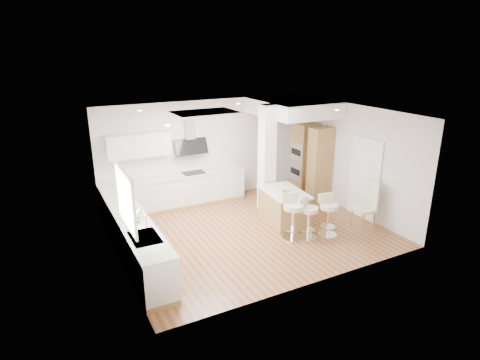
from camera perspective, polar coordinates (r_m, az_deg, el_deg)
ground at (r=9.61m, az=1.25°, el=-7.20°), size 6.00×6.00×0.00m
ceiling at (r=9.61m, az=1.25°, el=-7.20°), size 6.00×5.00×0.02m
wall_back at (r=11.26m, az=-4.87°, el=4.21°), size 6.00×0.04×2.80m
wall_left at (r=8.15m, az=-17.50°, el=-2.25°), size 0.04×5.00×2.80m
wall_right at (r=10.81m, az=15.38°, el=3.00°), size 0.04×5.00×2.80m
skylight at (r=8.97m, az=-5.00°, el=9.46°), size 4.10×2.10×0.06m
window_left at (r=7.23m, az=-16.01°, el=-2.29°), size 0.06×1.28×1.07m
doorway_right at (r=10.50m, az=17.29°, el=0.07°), size 0.05×1.00×2.10m
counter_left at (r=8.77m, az=-15.26°, el=-7.23°), size 0.63×4.50×1.35m
counter_back at (r=10.90m, az=-8.63°, el=-0.29°), size 3.62×0.63×2.50m
pillar at (r=10.39m, az=3.85°, el=3.01°), size 0.35×0.35×2.80m
soffit at (r=11.08m, az=7.47°, el=10.21°), size 1.78×2.20×0.40m
oven_column at (r=11.60m, az=9.98°, el=2.62°), size 0.63×1.21×2.10m
peninsula at (r=9.96m, az=6.22°, el=-3.78°), size 1.02×1.42×0.88m
bar_stool_a at (r=9.09m, az=7.53°, el=-4.82°), size 0.56×0.56×1.06m
bar_stool_b at (r=9.19m, az=9.62°, el=-5.05°), size 0.57×0.57×0.95m
bar_stool_c at (r=9.40m, az=12.43°, el=-4.59°), size 0.49×0.49×0.98m
dining_chair at (r=10.00m, az=17.75°, el=-3.15°), size 0.51×0.51×1.18m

